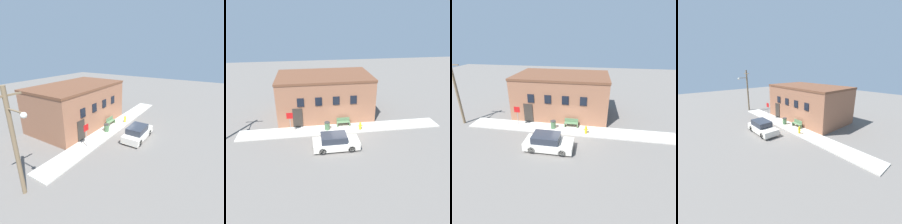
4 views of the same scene
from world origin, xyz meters
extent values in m
plane|color=#66605B|center=(0.00, 0.00, 0.00)|extent=(80.00, 80.00, 0.00)
cube|color=#BCB7AD|center=(0.00, 1.04, 0.05)|extent=(20.93, 2.07, 0.10)
cube|color=#8E5B42|center=(-1.36, 5.28, 2.29)|extent=(10.47, 6.42, 4.59)
cube|color=brown|center=(-1.36, 5.28, 4.71)|extent=(10.57, 6.52, 0.24)
cube|color=black|center=(-4.11, 2.04, 2.85)|extent=(0.70, 0.08, 0.90)
cube|color=black|center=(-2.28, 2.04, 2.85)|extent=(0.70, 0.08, 0.90)
cube|color=black|center=(-0.45, 2.04, 2.85)|extent=(0.70, 0.08, 0.90)
cube|color=black|center=(1.39, 2.04, 2.85)|extent=(0.70, 0.08, 0.90)
cube|color=#2D2823|center=(-4.50, 2.04, 1.10)|extent=(1.00, 0.08, 2.20)
cylinder|color=gold|center=(1.83, 0.52, 0.43)|extent=(0.23, 0.23, 0.65)
sphere|color=gold|center=(1.83, 0.52, 0.81)|extent=(0.21, 0.21, 0.21)
cylinder|color=gold|center=(1.66, 0.52, 0.53)|extent=(0.13, 0.10, 0.10)
cylinder|color=gold|center=(2.01, 0.52, 0.53)|extent=(0.13, 0.10, 0.10)
cylinder|color=gray|center=(-5.21, 0.83, 1.21)|extent=(0.06, 0.06, 2.22)
cube|color=red|center=(-5.21, 0.81, 2.02)|extent=(0.61, 0.02, 0.61)
cube|color=#4C6B47|center=(-0.40, 1.59, 0.32)|extent=(0.08, 0.44, 0.43)
cube|color=#4C6B47|center=(0.91, 1.59, 0.32)|extent=(0.08, 0.44, 0.43)
cube|color=#4C6B47|center=(0.25, 1.59, 0.55)|extent=(1.40, 0.44, 0.04)
cube|color=#4C6B47|center=(0.25, 1.79, 0.78)|extent=(1.40, 0.04, 0.41)
cylinder|color=#426642|center=(-1.54, 1.06, 0.49)|extent=(0.53, 0.53, 0.77)
cylinder|color=#2D2D2D|center=(-1.54, 1.06, 0.90)|extent=(0.56, 0.56, 0.06)
cylinder|color=brown|center=(-11.52, 0.73, 3.43)|extent=(0.26, 0.26, 6.85)
cylinder|color=black|center=(0.15, -1.67, 0.31)|extent=(0.63, 0.20, 0.63)
cylinder|color=black|center=(0.15, -3.23, 0.31)|extent=(0.63, 0.20, 0.63)
cylinder|color=black|center=(-2.38, -1.67, 0.31)|extent=(0.63, 0.20, 0.63)
cylinder|color=black|center=(-2.38, -3.23, 0.31)|extent=(0.63, 0.20, 0.63)
cube|color=beige|center=(-1.11, -2.45, 0.50)|extent=(4.08, 1.76, 0.66)
cube|color=#282D38|center=(-1.32, -2.45, 1.13)|extent=(2.24, 1.55, 0.59)
camera|label=1|loc=(-16.08, -8.54, 8.52)|focal=28.00mm
camera|label=2|loc=(-3.44, -18.88, 10.92)|focal=35.00mm
camera|label=3|loc=(2.21, -14.41, 8.89)|focal=28.00mm
camera|label=4|loc=(13.12, -10.20, 7.13)|focal=24.00mm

